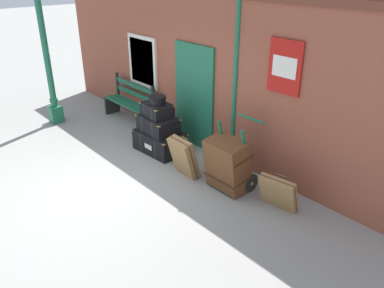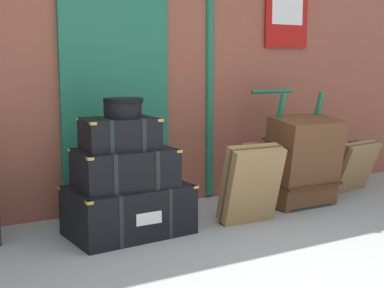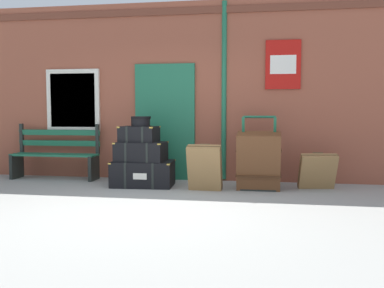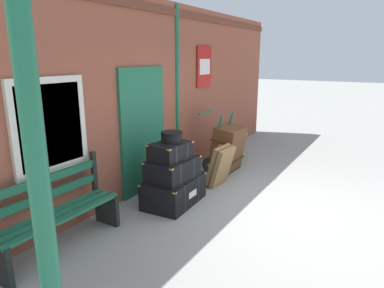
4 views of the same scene
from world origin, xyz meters
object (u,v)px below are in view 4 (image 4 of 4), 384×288
at_px(steamer_trunk_base, 174,191).
at_px(suitcase_caramel, 238,145).
at_px(steamer_trunk_top, 170,151).
at_px(steamer_trunk_middle, 173,169).
at_px(platform_bench, 56,214).
at_px(porters_trolley, 219,156).
at_px(suitcase_oxblood, 220,166).
at_px(large_brown_trunk, 228,148).
at_px(round_hatbox, 172,136).
at_px(lamp_post, 44,225).

xyz_separation_m(steamer_trunk_base, suitcase_caramel, (2.84, 0.14, 0.08)).
relative_size(steamer_trunk_top, suitcase_caramel, 1.03).
bearing_deg(steamer_trunk_middle, suitcase_caramel, 2.84).
bearing_deg(steamer_trunk_middle, platform_bench, 164.88).
xyz_separation_m(steamer_trunk_middle, porters_trolley, (1.94, 0.16, -0.31)).
height_order(steamer_trunk_base, suitcase_oxblood, suitcase_oxblood).
distance_m(large_brown_trunk, suitcase_oxblood, 0.87).
height_order(round_hatbox, porters_trolley, porters_trolley).
bearing_deg(platform_bench, steamer_trunk_top, -14.97).
xyz_separation_m(platform_bench, steamer_trunk_top, (1.73, -0.46, 0.43)).
relative_size(steamer_trunk_middle, porters_trolley, 0.70).
bearing_deg(lamp_post, round_hatbox, 18.00).
distance_m(steamer_trunk_top, round_hatbox, 0.23).
xyz_separation_m(lamp_post, steamer_trunk_middle, (2.88, 0.92, -0.60)).
bearing_deg(suitcase_caramel, round_hatbox, -177.34).
relative_size(lamp_post, porters_trolley, 2.63).
relative_size(platform_bench, large_brown_trunk, 1.71).
bearing_deg(platform_bench, suitcase_oxblood, -14.62).
relative_size(steamer_trunk_base, large_brown_trunk, 1.12).
height_order(steamer_trunk_top, suitcase_oxblood, steamer_trunk_top).
bearing_deg(porters_trolley, steamer_trunk_base, -175.41).
xyz_separation_m(lamp_post, platform_bench, (1.11, 1.40, -0.74)).
distance_m(platform_bench, steamer_trunk_base, 1.88).
height_order(porters_trolley, suitcase_oxblood, porters_trolley).
height_order(platform_bench, steamer_trunk_top, platform_bench).
bearing_deg(round_hatbox, large_brown_trunk, -0.92).
height_order(steamer_trunk_top, large_brown_trunk, steamer_trunk_top).
xyz_separation_m(steamer_trunk_base, porters_trolley, (1.91, 0.15, 0.06)).
xyz_separation_m(platform_bench, suitcase_oxblood, (2.88, -0.75, -0.08)).
distance_m(lamp_post, porters_trolley, 5.02).
distance_m(steamer_trunk_top, suitcase_caramel, 2.97).
distance_m(lamp_post, platform_bench, 1.93).
relative_size(steamer_trunk_base, suitcase_oxblood, 1.41).
bearing_deg(platform_bench, large_brown_trunk, -7.68).
height_order(platform_bench, suitcase_oxblood, platform_bench).
bearing_deg(suitcase_oxblood, steamer_trunk_middle, 166.18).
height_order(round_hatbox, large_brown_trunk, round_hatbox).
bearing_deg(suitcase_oxblood, steamer_trunk_top, 165.91).
bearing_deg(lamp_post, steamer_trunk_middle, 17.81).
height_order(lamp_post, steamer_trunk_top, lamp_post).
height_order(platform_bench, steamer_trunk_middle, platform_bench).
bearing_deg(suitcase_caramel, steamer_trunk_base, -177.21).
xyz_separation_m(steamer_trunk_middle, round_hatbox, (-0.00, 0.01, 0.52)).
xyz_separation_m(platform_bench, porters_trolley, (3.71, -0.32, -0.18)).
bearing_deg(large_brown_trunk, suitcase_caramel, 10.02).
xyz_separation_m(suitcase_oxblood, suitcase_caramel, (1.76, 0.42, -0.07)).
bearing_deg(round_hatbox, platform_bench, 165.12).
height_order(steamer_trunk_middle, steamer_trunk_top, steamer_trunk_top).
relative_size(platform_bench, steamer_trunk_top, 2.50).
bearing_deg(platform_bench, suitcase_caramel, -4.14).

